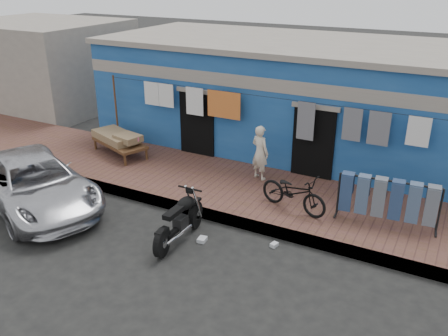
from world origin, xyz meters
TOP-DOWN VIEW (x-y plane):
  - ground at (0.00, 0.00)m, footprint 80.00×80.00m
  - sidewalk at (0.00, 3.00)m, footprint 28.00×3.00m
  - curb at (0.00, 1.55)m, footprint 28.00×0.10m
  - building at (-0.00, 6.99)m, footprint 12.20×5.20m
  - neighbor_left at (-11.00, 7.00)m, footprint 6.00×5.00m
  - clothesline at (-0.06, 4.25)m, footprint 10.06×0.06m
  - car at (-4.18, 0.17)m, footprint 4.95×3.58m
  - seated_person at (0.15, 3.70)m, footprint 0.61×0.50m
  - bicycle at (1.54, 2.46)m, footprint 1.76×0.95m
  - motorcycle at (-0.25, 0.46)m, footprint 0.58×1.63m
  - charpoy at (-4.20, 3.36)m, footprint 2.57×2.21m
  - jeans_rack at (3.51, 2.85)m, footprint 2.26×0.82m
  - litter_a at (-0.95, 1.20)m, footprint 0.18×0.14m
  - litter_b at (1.62, 1.19)m, footprint 0.16×0.18m
  - litter_c at (0.19, 0.65)m, footprint 0.19×0.23m

SIDE VIEW (x-z plane):
  - ground at x=0.00m, z-range 0.00..0.00m
  - litter_a at x=-0.95m, z-range 0.00..0.08m
  - litter_b at x=1.62m, z-range 0.00..0.08m
  - litter_c at x=0.19m, z-range 0.00..0.08m
  - sidewalk at x=0.00m, z-range 0.00..0.25m
  - curb at x=0.00m, z-range 0.00..0.25m
  - motorcycle at x=-0.25m, z-range 0.00..1.05m
  - charpoy at x=-4.20m, z-range 0.25..0.91m
  - car at x=-4.18m, z-range 0.00..1.27m
  - jeans_rack at x=3.51m, z-range 0.25..1.30m
  - bicycle at x=1.54m, z-range 0.25..1.33m
  - seated_person at x=0.15m, z-range 0.25..1.69m
  - building at x=0.00m, z-range 0.01..3.37m
  - neighbor_left at x=-11.00m, z-range 0.00..3.40m
  - clothesline at x=-0.06m, z-range 0.76..2.86m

